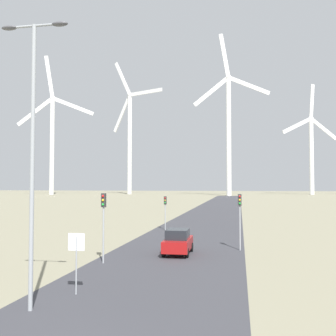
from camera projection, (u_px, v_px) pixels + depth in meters
name	position (u px, v px, depth m)	size (l,w,h in m)	color
road_surface	(207.00, 219.00, 57.15)	(10.00, 240.00, 0.01)	#38383D
streetlamp	(33.00, 133.00, 16.11)	(2.97, 0.32, 11.77)	#93999E
stop_sign_near	(76.00, 251.00, 18.21)	(0.81, 0.07, 2.82)	#93999E
traffic_light_post_near_left	(103.00, 212.00, 25.45)	(0.28, 0.33, 4.51)	#93999E
traffic_light_post_near_right	(240.00, 209.00, 30.39)	(0.28, 0.34, 4.33)	#93999E
traffic_light_post_mid_left	(165.00, 205.00, 43.98)	(0.28, 0.33, 3.75)	#93999E
car_approaching	(178.00, 242.00, 28.61)	(1.88, 4.13, 1.83)	maroon
wind_turbine_far_left	(52.00, 135.00, 197.67)	(37.04, 10.36, 70.43)	white
wind_turbine_left	(130.00, 133.00, 207.35)	(30.28, 16.19, 72.16)	white
wind_turbine_center	(229.00, 124.00, 178.04)	(34.55, 9.21, 74.03)	white
wind_turbine_right	(311.00, 147.00, 198.61)	(28.70, 13.50, 56.20)	white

